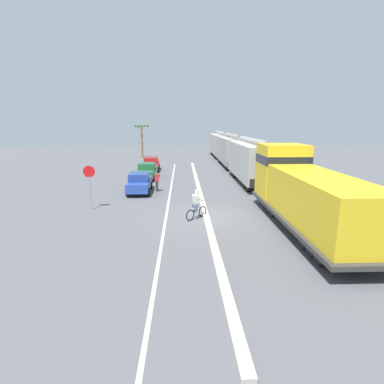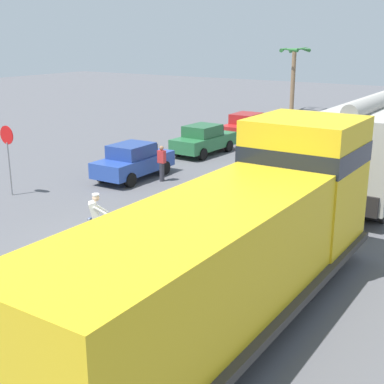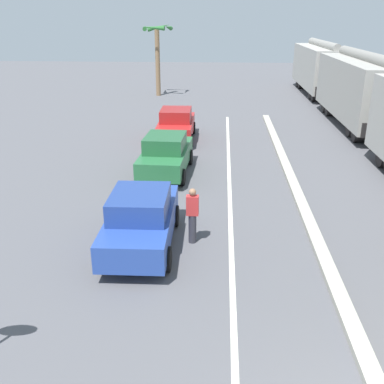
# 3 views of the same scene
# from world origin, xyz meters

# --- Properties ---
(ground_plane) EXTENTS (120.00, 120.00, 0.00)m
(ground_plane) POSITION_xyz_m (0.00, 0.00, 0.00)
(ground_plane) COLOR #56565B
(median_curb) EXTENTS (0.36, 36.00, 0.16)m
(median_curb) POSITION_xyz_m (0.00, 6.00, 0.08)
(median_curb) COLOR #B2AD9E
(median_curb) RESTS_ON ground
(lane_stripe) EXTENTS (0.14, 36.00, 0.01)m
(lane_stripe) POSITION_xyz_m (-2.40, 6.00, 0.00)
(lane_stripe) COLOR silver
(lane_stripe) RESTS_ON ground
(locomotive) EXTENTS (3.10, 11.61, 4.20)m
(locomotive) POSITION_xyz_m (5.14, -1.59, 1.80)
(locomotive) COLOR gold
(locomotive) RESTS_ON ground
(hopper_car_lead) EXTENTS (2.90, 10.60, 4.18)m
(hopper_car_lead) POSITION_xyz_m (5.14, 10.57, 2.08)
(hopper_car_lead) COLOR #ACA9A1
(hopper_car_lead) RESTS_ON ground
(hopper_car_middle) EXTENTS (2.90, 10.60, 4.18)m
(hopper_car_middle) POSITION_xyz_m (5.14, 22.17, 2.08)
(hopper_car_middle) COLOR #9F9D95
(hopper_car_middle) RESTS_ON ground
(hopper_car_trailing) EXTENTS (2.90, 10.60, 4.18)m
(hopper_car_trailing) POSITION_xyz_m (5.14, 33.77, 2.08)
(hopper_car_trailing) COLOR #A7A59D
(hopper_car_trailing) RESTS_ON ground
(parked_car_blue) EXTENTS (1.90, 4.24, 1.62)m
(parked_car_blue) POSITION_xyz_m (-4.88, 6.70, 0.82)
(parked_car_blue) COLOR #28479E
(parked_car_blue) RESTS_ON ground
(parked_car_green) EXTENTS (1.96, 4.26, 1.62)m
(parked_car_green) POSITION_xyz_m (-4.95, 12.86, 0.82)
(parked_car_green) COLOR #286B3D
(parked_car_green) RESTS_ON ground
(parked_car_red) EXTENTS (1.90, 4.23, 1.62)m
(parked_car_red) POSITION_xyz_m (-5.07, 18.19, 0.82)
(parked_car_red) COLOR red
(parked_car_red) RESTS_ON ground
(cyclist) EXTENTS (1.29, 1.21, 1.71)m
(cyclist) POSITION_xyz_m (-0.59, -0.38, 0.82)
(cyclist) COLOR black
(cyclist) RESTS_ON ground
(stop_sign) EXTENTS (0.76, 0.08, 2.88)m
(stop_sign) POSITION_xyz_m (-7.38, 1.85, 2.02)
(stop_sign) COLOR gray
(stop_sign) RESTS_ON ground
(palm_tree_near) EXTENTS (2.33, 2.31, 5.51)m
(palm_tree_near) POSITION_xyz_m (-7.91, 31.96, 3.93)
(palm_tree_near) COLOR #846647
(palm_tree_near) RESTS_ON ground
(pedestrian_by_cars) EXTENTS (0.34, 0.22, 1.62)m
(pedestrian_by_cars) POSITION_xyz_m (-3.50, 7.00, 0.85)
(pedestrian_by_cars) COLOR #33333D
(pedestrian_by_cars) RESTS_ON ground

